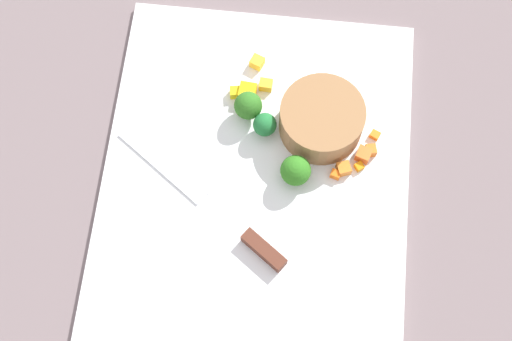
{
  "coord_description": "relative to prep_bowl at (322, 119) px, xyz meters",
  "views": [
    {
      "loc": [
        0.31,
        0.03,
        0.88
      ],
      "look_at": [
        0.0,
        0.0,
        0.02
      ],
      "focal_mm": 49.82,
      "sensor_mm": 36.0,
      "label": 1
    }
  ],
  "objects": [
    {
      "name": "carrot_dice_5",
      "position": [
        0.06,
        0.03,
        -0.02
      ],
      "size": [
        0.02,
        0.02,
        0.01
      ],
      "primitive_type": "cube",
      "rotation": [
        0.0,
        0.0,
        0.36
      ],
      "color": "orange",
      "rests_on": "cutting_board"
    },
    {
      "name": "carrot_dice_1",
      "position": [
        0.04,
        0.06,
        -0.02
      ],
      "size": [
        0.02,
        0.02,
        0.02
      ],
      "primitive_type": "cube",
      "rotation": [
        0.0,
        0.0,
        2.82
      ],
      "color": "orange",
      "rests_on": "cutting_board"
    },
    {
      "name": "carrot_dice_0",
      "position": [
        0.05,
        0.05,
        -0.02
      ],
      "size": [
        0.01,
        0.01,
        0.01
      ],
      "primitive_type": "cube",
      "rotation": [
        0.0,
        0.0,
        0.63
      ],
      "color": "orange",
      "rests_on": "cutting_board"
    },
    {
      "name": "ground_plane",
      "position": [
        0.07,
        -0.08,
        -0.04
      ],
      "size": [
        4.0,
        4.0,
        0.0
      ],
      "primitive_type": "plane",
      "color": "slate"
    },
    {
      "name": "pepper_dice_1",
      "position": [
        -0.08,
        -0.09,
        -0.02
      ],
      "size": [
        0.02,
        0.02,
        0.01
      ],
      "primitive_type": "cube",
      "rotation": [
        0.0,
        0.0,
        2.75
      ],
      "color": "yellow",
      "rests_on": "cutting_board"
    },
    {
      "name": "pepper_dice_0",
      "position": [
        -0.04,
        -0.1,
        -0.01
      ],
      "size": [
        0.02,
        0.02,
        0.02
      ],
      "primitive_type": "cube",
      "rotation": [
        0.0,
        0.0,
        1.49
      ],
      "color": "yellow",
      "rests_on": "cutting_board"
    },
    {
      "name": "pepper_dice_3",
      "position": [
        -0.05,
        -0.08,
        -0.02
      ],
      "size": [
        0.02,
        0.02,
        0.01
      ],
      "primitive_type": "cube",
      "rotation": [
        0.0,
        0.0,
        3.08
      ],
      "color": "yellow",
      "rests_on": "cutting_board"
    },
    {
      "name": "pepper_dice_2",
      "position": [
        -0.04,
        -0.12,
        -0.02
      ],
      "size": [
        0.02,
        0.02,
        0.01
      ],
      "primitive_type": "cube",
      "rotation": [
        0.0,
        0.0,
        0.16
      ],
      "color": "yellow",
      "rests_on": "cutting_board"
    },
    {
      "name": "prep_bowl",
      "position": [
        0.0,
        0.0,
        0.0
      ],
      "size": [
        0.11,
        0.11,
        0.05
      ],
      "primitive_type": "cylinder",
      "color": "#95683F",
      "rests_on": "cutting_board"
    },
    {
      "name": "carrot_dice_4",
      "position": [
        0.07,
        0.02,
        -0.02
      ],
      "size": [
        0.01,
        0.01,
        0.01
      ],
      "primitive_type": "cube",
      "rotation": [
        0.0,
        0.0,
        2.84
      ],
      "color": "orange",
      "rests_on": "cutting_board"
    },
    {
      "name": "broccoli_floret_2",
      "position": [
        0.01,
        -0.07,
        -0.0
      ],
      "size": [
        0.03,
        0.03,
        0.04
      ],
      "color": "#92AE6D",
      "rests_on": "cutting_board"
    },
    {
      "name": "broccoli_floret_1",
      "position": [
        -0.01,
        -0.1,
        0.0
      ],
      "size": [
        0.04,
        0.04,
        0.04
      ],
      "color": "#80C364",
      "rests_on": "cutting_board"
    },
    {
      "name": "cutting_board",
      "position": [
        0.07,
        -0.08,
        -0.03
      ],
      "size": [
        0.48,
        0.39,
        0.01
      ],
      "primitive_type": "cube",
      "color": "white",
      "rests_on": "ground_plane"
    },
    {
      "name": "chef_knife",
      "position": [
        0.14,
        -0.11,
        -0.02
      ],
      "size": [
        0.18,
        0.24,
        0.02
      ],
      "rotation": [
        0.0,
        0.0,
        4.09
      ],
      "color": "silver",
      "rests_on": "cutting_board"
    },
    {
      "name": "broccoli_floret_0",
      "position": [
        0.08,
        -0.03,
        -0.0
      ],
      "size": [
        0.04,
        0.04,
        0.04
      ],
      "color": "#94BA56",
      "rests_on": "cutting_board"
    },
    {
      "name": "carrot_dice_2",
      "position": [
        0.01,
        0.07,
        -0.02
      ],
      "size": [
        0.01,
        0.02,
        0.01
      ],
      "primitive_type": "cube",
      "rotation": [
        0.0,
        0.0,
        1.13
      ],
      "color": "orange",
      "rests_on": "cutting_board"
    },
    {
      "name": "carrot_dice_3",
      "position": [
        0.03,
        0.07,
        -0.02
      ],
      "size": [
        0.02,
        0.02,
        0.01
      ],
      "primitive_type": "cube",
      "rotation": [
        0.0,
        0.0,
        1.81
      ],
      "color": "orange",
      "rests_on": "cutting_board"
    }
  ]
}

